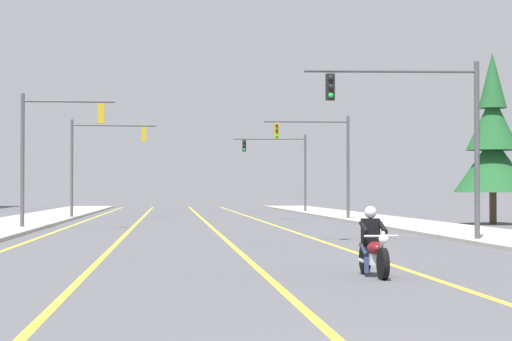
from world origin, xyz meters
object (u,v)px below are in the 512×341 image
Objects in this scene: traffic_signal_near_left at (49,140)px; traffic_signal_far_right at (284,160)px; traffic_signal_near_right at (426,121)px; conifer_tree_right_verge_far at (493,145)px; motorcycle_with_rider at (373,248)px; traffic_signal_mid_left at (97,153)px; traffic_signal_mid_right at (324,151)px.

traffic_signal_far_right is at bearing 65.74° from traffic_signal_near_left.
conifer_tree_right_verge_far is (8.16, 17.44, -0.02)m from traffic_signal_near_right.
motorcycle_with_rider is 0.35× the size of traffic_signal_mid_left.
traffic_signal_mid_right is 10.82m from conifer_tree_right_verge_far.
traffic_signal_mid_left is at bearing 150.81° from conifer_tree_right_verge_far.
traffic_signal_far_right is (13.57, 15.40, 0.03)m from traffic_signal_mid_left.
traffic_signal_near_right is at bearing -90.40° from traffic_signal_far_right.
conifer_tree_right_verge_far is at bearing -44.04° from traffic_signal_mid_right.
traffic_signal_far_right is at bearing 85.24° from motorcycle_with_rider.
traffic_signal_far_right is at bearing 106.00° from conifer_tree_right_verge_far.
traffic_signal_near_right is 18.99m from traffic_signal_near_left.
traffic_signal_mid_left reaches higher than motorcycle_with_rider.
conifer_tree_right_verge_far is at bearing 12.18° from traffic_signal_near_left.
motorcycle_with_rider is 0.35× the size of traffic_signal_mid_right.
motorcycle_with_rider is at bearing -78.23° from traffic_signal_mid_left.
motorcycle_with_rider is at bearing -109.37° from traffic_signal_near_right.
traffic_signal_near_right and traffic_signal_far_right have the same top height.
conifer_tree_right_verge_far reaches higher than motorcycle_with_rider.
traffic_signal_near_right is 24.97m from traffic_signal_mid_right.
traffic_signal_far_right is (0.32, 44.81, -0.01)m from traffic_signal_near_right.
motorcycle_with_rider is 43.19m from traffic_signal_mid_left.
traffic_signal_near_left and traffic_signal_mid_right have the same top height.
traffic_signal_mid_right is (4.86, 37.70, 3.53)m from motorcycle_with_rider.
traffic_signal_near_right is 1.00× the size of traffic_signal_mid_left.
conifer_tree_right_verge_far is at bearing 67.27° from motorcycle_with_rider.
traffic_signal_near_right is 44.81m from traffic_signal_far_right.
motorcycle_with_rider is at bearing -69.04° from traffic_signal_near_left.
traffic_signal_mid_right is (0.39, 24.97, -0.05)m from traffic_signal_near_right.
traffic_signal_near_right is 19.26m from conifer_tree_right_verge_far.
traffic_signal_mid_right is at bearing -18.04° from traffic_signal_mid_left.
conifer_tree_right_verge_far reaches higher than traffic_signal_near_right.
conifer_tree_right_verge_far reaches higher than traffic_signal_near_left.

